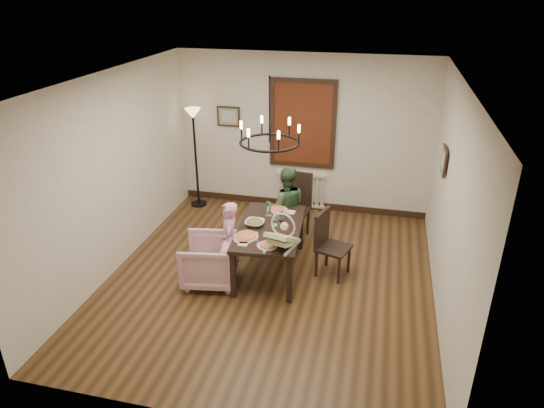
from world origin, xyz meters
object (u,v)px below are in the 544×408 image
at_px(chair_right, 334,245).
at_px(drinking_glass, 277,218).
at_px(floor_lamp, 196,159).
at_px(chair_far, 293,207).
at_px(seated_man, 286,213).
at_px(elderly_woman, 229,247).
at_px(dining_table, 270,232).
at_px(baby_bouncer, 282,236).
at_px(armchair, 209,261).

relative_size(chair_right, drinking_glass, 7.13).
bearing_deg(chair_right, floor_lamp, 74.33).
bearing_deg(chair_far, seated_man, -103.68).
xyz_separation_m(seated_man, drinking_glass, (0.02, -0.71, 0.25)).
bearing_deg(elderly_woman, drinking_glass, 109.18).
height_order(dining_table, chair_right, chair_right).
height_order(seated_man, baby_bouncer, seated_man).
relative_size(chair_far, floor_lamp, 0.61).
xyz_separation_m(chair_far, baby_bouncer, (0.16, -1.60, 0.34)).
bearing_deg(drinking_glass, seated_man, 91.79).
xyz_separation_m(dining_table, elderly_woman, (-0.52, -0.27, -0.16)).
distance_m(chair_right, drinking_glass, 0.88).
xyz_separation_m(armchair, drinking_glass, (0.82, 0.61, 0.45)).
bearing_deg(chair_far, drinking_glass, -86.93).
relative_size(dining_table, elderly_woman, 1.68).
height_order(chair_far, elderly_woman, chair_far).
xyz_separation_m(dining_table, drinking_glass, (0.07, 0.14, 0.15)).
xyz_separation_m(elderly_woman, seated_man, (0.57, 1.12, 0.06)).
distance_m(chair_right, seated_man, 1.12).
height_order(armchair, elderly_woman, elderly_woman).
distance_m(baby_bouncer, floor_lamp, 3.27).
relative_size(baby_bouncer, drinking_glass, 3.66).
xyz_separation_m(chair_right, elderly_woman, (-1.42, -0.39, -0.01)).
height_order(chair_right, floor_lamp, floor_lamp).
height_order(chair_far, floor_lamp, floor_lamp).
height_order(seated_man, drinking_glass, seated_man).
height_order(chair_right, seated_man, seated_man).
height_order(dining_table, baby_bouncer, baby_bouncer).
relative_size(chair_far, seated_man, 1.02).
xyz_separation_m(dining_table, chair_right, (0.90, 0.12, -0.15)).
relative_size(chair_far, chair_right, 1.13).
height_order(armchair, floor_lamp, floor_lamp).
height_order(chair_far, seated_man, chair_far).
bearing_deg(elderly_woman, chair_far, 138.35).
relative_size(chair_far, elderly_woman, 1.15).
xyz_separation_m(dining_table, floor_lamp, (-1.85, 1.93, 0.26)).
distance_m(dining_table, baby_bouncer, 0.66).
bearing_deg(floor_lamp, dining_table, -46.19).
bearing_deg(floor_lamp, elderly_woman, -58.83).
bearing_deg(dining_table, floor_lamp, 129.40).
bearing_deg(seated_man, drinking_glass, 76.82).
xyz_separation_m(chair_far, drinking_glass, (-0.06, -0.92, 0.24)).
xyz_separation_m(elderly_woman, baby_bouncer, (0.81, -0.26, 0.41)).
height_order(chair_far, baby_bouncer, chair_far).
distance_m(baby_bouncer, drinking_glass, 0.71).
xyz_separation_m(chair_right, drinking_glass, (-0.82, 0.02, 0.31)).
distance_m(chair_far, floor_lamp, 2.20).
relative_size(seated_man, floor_lamp, 0.60).
bearing_deg(chair_far, armchair, -113.25).
distance_m(chair_far, armchair, 1.78).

